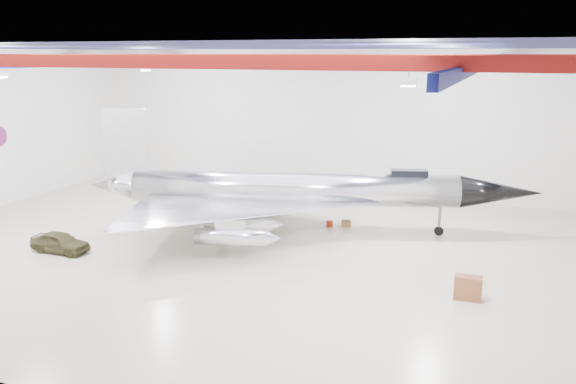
% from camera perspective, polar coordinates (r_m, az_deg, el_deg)
% --- Properties ---
extents(floor, '(40.00, 40.00, 0.00)m').
position_cam_1_polar(floor, '(32.03, -4.83, -5.64)').
color(floor, '#C2B79A').
rests_on(floor, ground).
extents(wall_back, '(40.00, 0.00, 40.00)m').
position_cam_1_polar(wall_back, '(44.41, 3.71, 7.18)').
color(wall_back, silver).
rests_on(wall_back, floor).
extents(ceiling, '(40.00, 40.00, 0.00)m').
position_cam_1_polar(ceiling, '(30.19, -5.26, 14.43)').
color(ceiling, '#0A0F38').
rests_on(ceiling, wall_back).
extents(ceiling_structure, '(39.50, 29.50, 1.08)m').
position_cam_1_polar(ceiling_structure, '(30.19, -5.23, 13.15)').
color(ceiling_structure, maroon).
rests_on(ceiling_structure, ceiling).
extents(jet_aircraft, '(26.75, 19.55, 7.48)m').
position_cam_1_polar(jet_aircraft, '(34.00, 0.47, -0.11)').
color(jet_aircraft, silver).
rests_on(jet_aircraft, floor).
extents(jeep, '(3.39, 1.42, 1.15)m').
position_cam_1_polar(jeep, '(33.51, -22.15, -4.74)').
color(jeep, '#38371C').
rests_on(jeep, floor).
extents(desk, '(1.23, 0.66, 1.10)m').
position_cam_1_polar(desk, '(26.56, 17.80, -9.26)').
color(desk, brown).
rests_on(desk, floor).
extents(crate_ply, '(0.49, 0.41, 0.33)m').
position_cam_1_polar(crate_ply, '(37.42, -13.53, -2.83)').
color(crate_ply, olive).
rests_on(crate_ply, floor).
extents(toolbox_red, '(0.56, 0.47, 0.36)m').
position_cam_1_polar(toolbox_red, '(38.90, -1.32, -1.77)').
color(toolbox_red, '#A32010').
rests_on(toolbox_red, floor).
extents(parts_bin, '(0.69, 0.63, 0.39)m').
position_cam_1_polar(parts_bin, '(35.86, 5.93, -3.19)').
color(parts_bin, olive).
rests_on(parts_bin, floor).
extents(crate_small, '(0.47, 0.41, 0.29)m').
position_cam_1_polar(crate_small, '(41.47, -6.12, -0.90)').
color(crate_small, '#59595B').
rests_on(crate_small, floor).
extents(tool_chest, '(0.43, 0.43, 0.38)m').
position_cam_1_polar(tool_chest, '(35.78, 4.24, -3.20)').
color(tool_chest, '#A32010').
rests_on(tool_chest, floor).
extents(oil_barrel, '(0.63, 0.53, 0.41)m').
position_cam_1_polar(oil_barrel, '(36.83, -5.95, -2.71)').
color(oil_barrel, olive).
rests_on(oil_barrel, floor).
extents(spares_box, '(0.53, 0.53, 0.39)m').
position_cam_1_polar(spares_box, '(40.86, 0.81, -0.97)').
color(spares_box, '#59595B').
rests_on(spares_box, floor).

